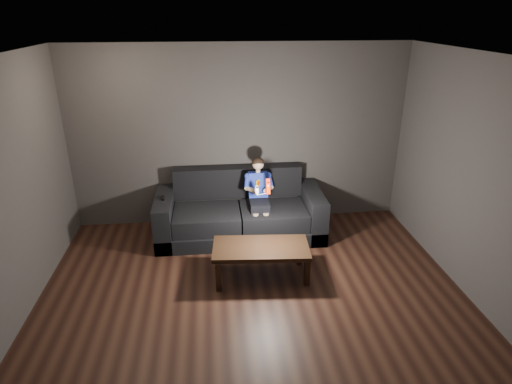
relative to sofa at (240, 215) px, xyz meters
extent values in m
plane|color=black|center=(0.05, -1.99, -0.30)|extent=(5.00, 5.00, 0.00)
cube|color=#3F3938|center=(0.05, 0.51, 1.05)|extent=(5.00, 0.04, 2.70)
cube|color=#3F3938|center=(2.55, -1.99, 1.05)|extent=(0.04, 5.00, 2.70)
cube|color=silver|center=(0.05, -1.99, 2.40)|extent=(5.00, 5.00, 0.02)
cube|color=black|center=(0.00, -0.03, -0.20)|extent=(2.41, 1.04, 0.21)
cube|color=black|center=(-0.48, -0.14, 0.03)|extent=(0.94, 0.73, 0.25)
cube|color=black|center=(0.48, -0.14, 0.03)|extent=(0.94, 0.73, 0.25)
cube|color=black|center=(0.00, 0.36, 0.39)|extent=(1.93, 0.24, 0.47)
cube|color=black|center=(-1.08, -0.03, 0.02)|extent=(0.24, 1.04, 0.66)
cube|color=black|center=(1.08, -0.03, 0.02)|extent=(0.24, 1.04, 0.66)
cube|color=black|center=(0.27, -0.16, 0.22)|extent=(0.27, 0.35, 0.13)
cube|color=#1A4896|center=(0.27, 0.02, 0.47)|extent=(0.27, 0.20, 0.38)
cube|color=yellow|center=(0.27, -0.06, 0.52)|extent=(0.08, 0.08, 0.09)
cube|color=#D13200|center=(0.27, -0.06, 0.52)|extent=(0.05, 0.05, 0.06)
cylinder|color=tan|center=(0.27, 0.02, 0.68)|extent=(0.06, 0.06, 0.05)
sphere|color=tan|center=(0.27, 0.02, 0.78)|extent=(0.16, 0.16, 0.16)
ellipsoid|color=black|center=(0.27, 0.03, 0.80)|extent=(0.17, 0.17, 0.15)
cylinder|color=#1A4896|center=(0.10, -0.04, 0.53)|extent=(0.07, 0.21, 0.18)
cylinder|color=#1A4896|center=(0.44, -0.04, 0.53)|extent=(0.07, 0.21, 0.18)
cylinder|color=tan|center=(0.15, -0.19, 0.49)|extent=(0.13, 0.22, 0.09)
cylinder|color=tan|center=(0.40, -0.19, 0.49)|extent=(0.13, 0.22, 0.09)
sphere|color=tan|center=(0.21, -0.27, 0.48)|extent=(0.08, 0.08, 0.08)
sphere|color=tan|center=(0.35, -0.27, 0.48)|extent=(0.08, 0.08, 0.08)
cylinder|color=tan|center=(0.20, -0.35, 0.02)|extent=(0.08, 0.08, 0.31)
cylinder|color=tan|center=(0.35, -0.35, 0.02)|extent=(0.08, 0.08, 0.31)
cube|color=red|center=(0.35, -0.47, 0.64)|extent=(0.06, 0.08, 0.22)
cube|color=#691002|center=(0.35, -0.49, 0.70)|extent=(0.03, 0.01, 0.03)
cylinder|color=white|center=(0.35, -0.49, 0.62)|extent=(0.02, 0.01, 0.02)
ellipsoid|color=white|center=(0.21, -0.46, 0.58)|extent=(0.08, 0.10, 0.14)
cylinder|color=black|center=(0.21, -0.50, 0.63)|extent=(0.03, 0.01, 0.02)
cube|color=black|center=(-1.08, -0.09, 0.37)|extent=(0.05, 0.14, 0.03)
cube|color=black|center=(-1.08, -0.05, 0.38)|extent=(0.02, 0.02, 0.00)
cube|color=black|center=(0.18, -1.15, 0.10)|extent=(1.22, 0.67, 0.05)
cube|color=black|center=(-0.36, -1.39, -0.12)|extent=(0.06, 0.06, 0.37)
cube|color=black|center=(0.71, -1.39, -0.12)|extent=(0.06, 0.06, 0.37)
cube|color=black|center=(-0.36, -0.91, -0.12)|extent=(0.06, 0.06, 0.37)
cube|color=black|center=(0.71, -0.91, -0.12)|extent=(0.06, 0.06, 0.37)
camera|label=1|loc=(-0.36, -5.67, 2.80)|focal=30.00mm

